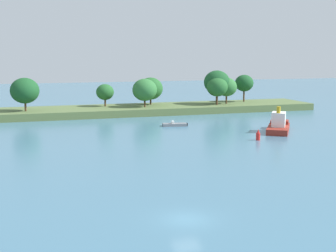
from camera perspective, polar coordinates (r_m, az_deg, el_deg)
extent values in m
plane|color=teal|center=(40.77, 2.33, -11.54)|extent=(400.00, 400.00, 0.00)
cube|color=#566B3D|center=(112.67, -2.71, 2.08)|extent=(85.25, 14.55, 1.68)
cylinder|color=#513823|center=(106.87, -17.29, 2.32)|extent=(0.44, 0.44, 2.05)
ellipsoid|color=#194C23|center=(106.55, -17.38, 4.21)|extent=(6.32, 6.32, 5.69)
cylinder|color=#513823|center=(112.82, -7.81, 2.89)|extent=(0.44, 0.44, 1.75)
ellipsoid|color=#235B28|center=(112.58, -7.84, 4.20)|extent=(4.31, 4.31, 3.88)
cylinder|color=#513823|center=(110.35, -2.90, 2.83)|extent=(0.44, 0.44, 1.77)
ellipsoid|color=#2D6B33|center=(110.06, -2.92, 4.51)|extent=(5.90, 5.90, 5.31)
cylinder|color=#513823|center=(115.70, -2.17, 3.07)|extent=(0.44, 0.44, 1.58)
ellipsoid|color=#235B28|center=(115.41, -2.18, 4.68)|extent=(6.15, 6.15, 5.54)
cylinder|color=#513823|center=(115.62, 6.11, 3.22)|extent=(0.44, 0.44, 2.37)
ellipsoid|color=#235B28|center=(115.35, 6.14, 4.84)|extent=(5.26, 5.26, 4.73)
cylinder|color=#513823|center=(117.80, 6.06, 3.46)|extent=(0.44, 0.44, 2.91)
ellipsoid|color=#194C23|center=(117.48, 6.09, 5.44)|extent=(6.58, 6.58, 5.92)
cylinder|color=#513823|center=(118.61, 7.27, 3.29)|extent=(0.44, 0.44, 2.16)
ellipsoid|color=#2D6B33|center=(118.34, 7.30, 4.83)|extent=(5.28, 5.28, 4.75)
cylinder|color=#513823|center=(124.35, 9.41, 3.69)|extent=(0.44, 0.44, 2.98)
ellipsoid|color=#194C23|center=(124.09, 9.45, 5.28)|extent=(4.92, 4.92, 4.43)
cube|color=slate|center=(91.82, 0.82, 0.16)|extent=(4.98, 2.50, 0.54)
cube|color=white|center=(91.69, 0.60, 0.48)|extent=(0.63, 0.95, 0.50)
cube|color=black|center=(92.23, 2.37, 0.20)|extent=(0.33, 0.36, 0.56)
cube|color=maroon|center=(87.59, 13.55, -0.34)|extent=(8.68, 10.41, 1.06)
cube|color=maroon|center=(90.94, 13.70, 0.52)|extent=(4.34, 4.20, 0.60)
cube|color=white|center=(87.03, 13.58, 0.82)|extent=(3.96, 4.26, 2.60)
cylinder|color=gold|center=(85.59, 13.58, 1.97)|extent=(0.70, 0.70, 1.20)
cylinder|color=black|center=(92.63, 13.74, 0.21)|extent=(0.75, 0.64, 0.70)
cylinder|color=red|center=(78.14, 11.13, -1.31)|extent=(0.70, 0.70, 1.20)
cone|color=red|center=(77.98, 11.15, -0.62)|extent=(0.49, 0.49, 0.70)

